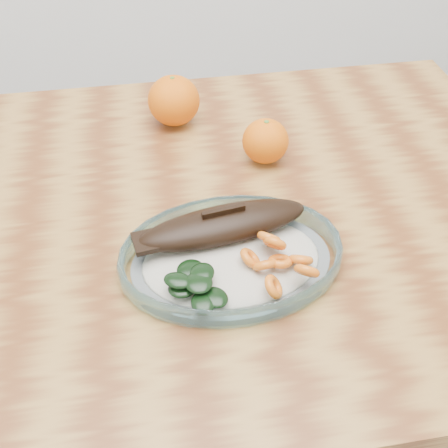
# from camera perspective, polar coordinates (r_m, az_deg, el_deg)

# --- Properties ---
(ground) EXTENTS (3.00, 3.00, 0.00)m
(ground) POSITION_cam_1_polar(r_m,az_deg,el_deg) (1.45, -3.35, -21.61)
(ground) COLOR slate
(ground) RESTS_ON ground
(dining_table) EXTENTS (1.20, 0.80, 0.75)m
(dining_table) POSITION_cam_1_polar(r_m,az_deg,el_deg) (0.91, -4.97, -3.31)
(dining_table) COLOR brown
(dining_table) RESTS_ON ground
(plated_meal) EXTENTS (0.55, 0.55, 0.08)m
(plated_meal) POSITION_cam_1_polar(r_m,az_deg,el_deg) (0.75, 0.71, -3.06)
(plated_meal) COLOR white
(plated_meal) RESTS_ON dining_table
(orange_left) EXTENTS (0.09, 0.09, 0.09)m
(orange_left) POSITION_cam_1_polar(r_m,az_deg,el_deg) (1.01, -5.12, 12.38)
(orange_left) COLOR #DE4D04
(orange_left) RESTS_ON dining_table
(orange_right) EXTENTS (0.08, 0.08, 0.08)m
(orange_right) POSITION_cam_1_polar(r_m,az_deg,el_deg) (0.92, 4.23, 8.40)
(orange_right) COLOR #DE4D04
(orange_right) RESTS_ON dining_table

